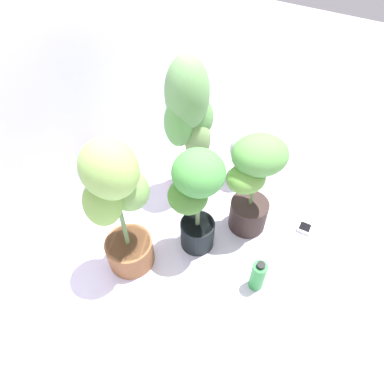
{
  "coord_description": "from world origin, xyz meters",
  "views": [
    {
      "loc": [
        -0.99,
        -0.49,
        1.71
      ],
      "look_at": [
        0.07,
        0.17,
        0.32
      ],
      "focal_mm": 31.34,
      "sensor_mm": 36.0,
      "label": 1
    }
  ],
  "objects_px": {
    "nutrient_bottle": "(258,276)",
    "potted_plant_back_left": "(118,205)",
    "hygrometer_box": "(305,228)",
    "floor_fan": "(243,153)",
    "potted_plant_back_right": "(189,120)",
    "potted_plant_front_right": "(253,182)",
    "potted_plant_center": "(196,196)"
  },
  "relations": [
    {
      "from": "potted_plant_back_right",
      "to": "floor_fan",
      "type": "bearing_deg",
      "value": -48.77
    },
    {
      "from": "potted_plant_center",
      "to": "potted_plant_back_right",
      "type": "xyz_separation_m",
      "value": [
        0.39,
        0.29,
        0.11
      ]
    },
    {
      "from": "potted_plant_center",
      "to": "potted_plant_back_left",
      "type": "distance_m",
      "value": 0.39
    },
    {
      "from": "potted_plant_back_left",
      "to": "floor_fan",
      "type": "height_order",
      "value": "potted_plant_back_left"
    },
    {
      "from": "potted_plant_back_right",
      "to": "potted_plant_back_left",
      "type": "distance_m",
      "value": 0.68
    },
    {
      "from": "potted_plant_center",
      "to": "floor_fan",
      "type": "distance_m",
      "value": 0.66
    },
    {
      "from": "potted_plant_front_right",
      "to": "floor_fan",
      "type": "relative_size",
      "value": 1.89
    },
    {
      "from": "potted_plant_back_left",
      "to": "potted_plant_back_right",
      "type": "bearing_deg",
      "value": 2.91
    },
    {
      "from": "hygrometer_box",
      "to": "floor_fan",
      "type": "distance_m",
      "value": 0.61
    },
    {
      "from": "potted_plant_front_right",
      "to": "nutrient_bottle",
      "type": "height_order",
      "value": "potted_plant_front_right"
    },
    {
      "from": "hygrometer_box",
      "to": "potted_plant_center",
      "type": "bearing_deg",
      "value": -52.79
    },
    {
      "from": "potted_plant_front_right",
      "to": "potted_plant_back_left",
      "type": "bearing_deg",
      "value": 141.68
    },
    {
      "from": "hygrometer_box",
      "to": "nutrient_bottle",
      "type": "xyz_separation_m",
      "value": [
        -0.5,
        0.1,
        0.09
      ]
    },
    {
      "from": "potted_plant_center",
      "to": "potted_plant_back_left",
      "type": "height_order",
      "value": "potted_plant_back_left"
    },
    {
      "from": "nutrient_bottle",
      "to": "potted_plant_back_left",
      "type": "bearing_deg",
      "value": 108.99
    },
    {
      "from": "potted_plant_back_left",
      "to": "floor_fan",
      "type": "xyz_separation_m",
      "value": [
        0.91,
        -0.23,
        -0.26
      ]
    },
    {
      "from": "potted_plant_front_right",
      "to": "potted_plant_back_left",
      "type": "distance_m",
      "value": 0.73
    },
    {
      "from": "potted_plant_front_right",
      "to": "floor_fan",
      "type": "height_order",
      "value": "potted_plant_front_right"
    },
    {
      "from": "floor_fan",
      "to": "hygrometer_box",
      "type": "bearing_deg",
      "value": 24.04
    },
    {
      "from": "potted_plant_back_left",
      "to": "floor_fan",
      "type": "bearing_deg",
      "value": -14.34
    },
    {
      "from": "potted_plant_center",
      "to": "potted_plant_front_right",
      "type": "bearing_deg",
      "value": -34.46
    },
    {
      "from": "potted_plant_front_right",
      "to": "potted_plant_center",
      "type": "height_order",
      "value": "potted_plant_center"
    },
    {
      "from": "potted_plant_back_right",
      "to": "potted_plant_back_left",
      "type": "relative_size",
      "value": 1.07
    },
    {
      "from": "potted_plant_center",
      "to": "hygrometer_box",
      "type": "bearing_deg",
      "value": -49.18
    },
    {
      "from": "potted_plant_center",
      "to": "potted_plant_back_right",
      "type": "relative_size",
      "value": 0.75
    },
    {
      "from": "potted_plant_front_right",
      "to": "potted_plant_back_left",
      "type": "relative_size",
      "value": 0.79
    },
    {
      "from": "hygrometer_box",
      "to": "floor_fan",
      "type": "height_order",
      "value": "floor_fan"
    },
    {
      "from": "potted_plant_back_left",
      "to": "nutrient_bottle",
      "type": "relative_size",
      "value": 3.96
    },
    {
      "from": "potted_plant_back_right",
      "to": "hygrometer_box",
      "type": "xyz_separation_m",
      "value": [
        0.06,
        -0.81,
        -0.54
      ]
    },
    {
      "from": "potted_plant_back_left",
      "to": "hygrometer_box",
      "type": "xyz_separation_m",
      "value": [
        0.73,
        -0.77,
        -0.48
      ]
    },
    {
      "from": "floor_fan",
      "to": "potted_plant_back_left",
      "type": "bearing_deg",
      "value": -62.05
    },
    {
      "from": "potted_plant_back_left",
      "to": "nutrient_bottle",
      "type": "height_order",
      "value": "potted_plant_back_left"
    }
  ]
}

